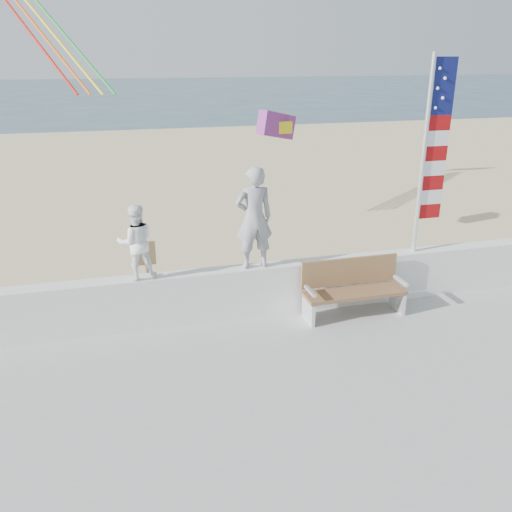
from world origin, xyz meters
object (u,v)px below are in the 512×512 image
object	(u,v)px
flag	(431,148)
adult	(254,218)
bench	(353,287)
child	(136,242)

from	to	relation	value
flag	adult	bearing A→B (deg)	180.00
adult	bench	size ratio (longest dim) A/B	0.98
flag	bench	bearing A→B (deg)	-163.55
child	bench	xyz separation A→B (m)	(3.64, -0.45, -1.01)
child	bench	world-z (taller)	child
adult	child	distance (m)	1.98
adult	flag	distance (m)	3.38
child	flag	distance (m)	5.34
adult	child	bearing A→B (deg)	-1.66
child	bench	size ratio (longest dim) A/B	0.69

